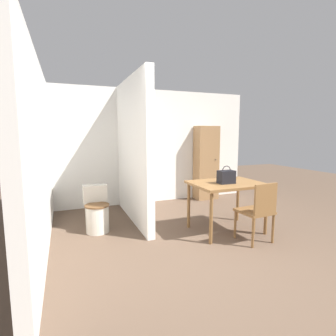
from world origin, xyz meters
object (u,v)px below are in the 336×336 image
at_px(dining_table, 227,188).
at_px(handbag, 226,177).
at_px(toilet, 97,212).
at_px(wooden_chair, 258,210).
at_px(wooden_cabinet, 206,163).

height_order(dining_table, handbag, handbag).
distance_m(toilet, handbag, 2.12).
xyz_separation_m(wooden_chair, wooden_cabinet, (0.59, 2.51, 0.38)).
bearing_deg(wooden_cabinet, toilet, -155.97).
height_order(wooden_chair, wooden_cabinet, wooden_cabinet).
height_order(toilet, handbag, handbag).
xyz_separation_m(toilet, wooden_cabinet, (2.67, 1.19, 0.55)).
height_order(dining_table, wooden_chair, wooden_chair).
bearing_deg(dining_table, handbag, -132.78).
relative_size(dining_table, toilet, 1.53).
bearing_deg(dining_table, toilet, 158.17).
xyz_separation_m(wooden_chair, handbag, (-0.21, 0.49, 0.41)).
xyz_separation_m(toilet, handbag, (1.87, -0.82, 0.58)).
bearing_deg(handbag, dining_table, 47.22).
xyz_separation_m(dining_table, wooden_cabinet, (0.75, 1.96, 0.16)).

